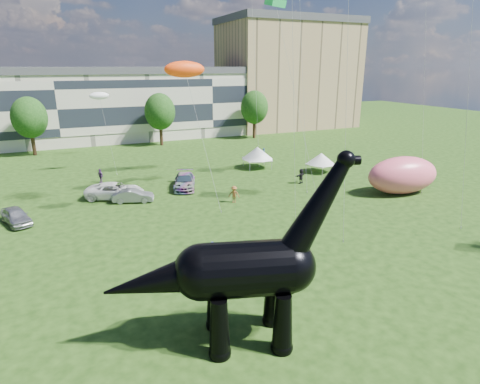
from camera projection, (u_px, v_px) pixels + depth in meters
name	position (u px, v px, depth m)	size (l,w,h in m)	color
ground	(252.00, 332.00, 20.99)	(220.00, 220.00, 0.00)	#16330C
terrace_row	(57.00, 109.00, 70.04)	(78.00, 11.00, 12.00)	beige
apartment_block	(287.00, 76.00, 89.83)	(28.00, 18.00, 22.00)	tan
tree_mid_left	(29.00, 114.00, 60.56)	(5.20, 5.20, 9.44)	#382314
tree_mid_right	(160.00, 109.00, 68.34)	(5.20, 5.20, 9.44)	#382314
tree_far_right	(254.00, 105.00, 75.35)	(5.20, 5.20, 9.44)	#382314
dinosaur_sculpture	(237.00, 273.00, 19.30)	(12.19, 5.21, 10.02)	black
car_silver	(16.00, 216.00, 35.09)	(1.72, 4.28, 1.46)	#A3A4A8
car_grey	(133.00, 196.00, 40.71)	(1.41, 4.06, 1.34)	slate
car_white	(115.00, 191.00, 41.88)	(2.73, 5.93, 1.65)	white
car_dark	(185.00, 181.00, 45.33)	(2.28, 5.62, 1.63)	#595960
gazebo_near	(257.00, 153.00, 54.10)	(4.70, 4.70, 2.89)	white
gazebo_far	(321.00, 159.00, 52.01)	(4.51, 4.51, 2.52)	silver
inflatable_pink	(403.00, 175.00, 43.21)	(8.12, 4.06, 4.06)	#FD627D
visitors	(154.00, 218.00, 34.31)	(44.65, 45.15, 1.83)	#2C4F6F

